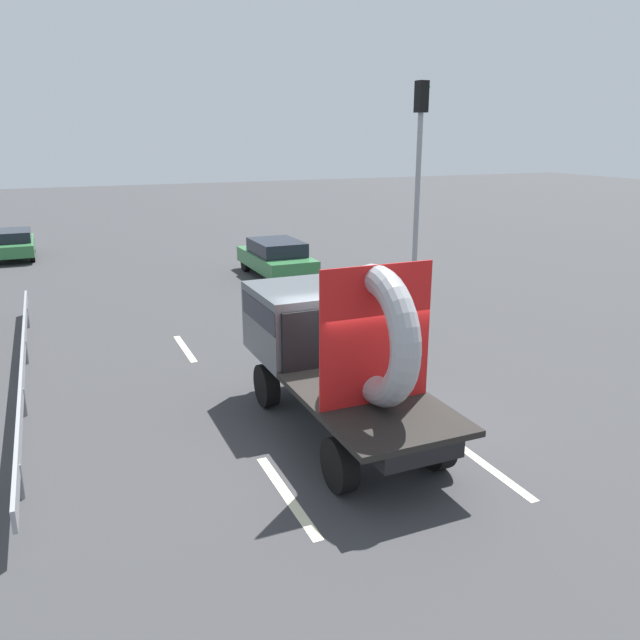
{
  "coord_description": "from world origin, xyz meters",
  "views": [
    {
      "loc": [
        -4.85,
        -9.16,
        5.17
      ],
      "look_at": [
        -0.39,
        1.12,
        1.84
      ],
      "focal_mm": 35.33,
      "sensor_mm": 36.0,
      "label": 1
    }
  ],
  "objects_px": {
    "flatbed_truck": "(327,339)",
    "distant_sedan": "(276,257)",
    "traffic_light": "(419,164)",
    "oncoming_car": "(13,243)"
  },
  "relations": [
    {
      "from": "flatbed_truck",
      "to": "distant_sedan",
      "type": "xyz_separation_m",
      "value": [
        3.27,
        11.97,
        -0.83
      ]
    },
    {
      "from": "flatbed_truck",
      "to": "distant_sedan",
      "type": "distance_m",
      "value": 12.44
    },
    {
      "from": "flatbed_truck",
      "to": "oncoming_car",
      "type": "bearing_deg",
      "value": 106.44
    },
    {
      "from": "distant_sedan",
      "to": "oncoming_car",
      "type": "relative_size",
      "value": 1.13
    },
    {
      "from": "traffic_light",
      "to": "oncoming_car",
      "type": "bearing_deg",
      "value": 133.11
    },
    {
      "from": "traffic_light",
      "to": "oncoming_car",
      "type": "distance_m",
      "value": 18.0
    },
    {
      "from": "distant_sedan",
      "to": "traffic_light",
      "type": "bearing_deg",
      "value": -59.66
    },
    {
      "from": "flatbed_truck",
      "to": "distant_sedan",
      "type": "relative_size",
      "value": 1.28
    },
    {
      "from": "flatbed_truck",
      "to": "oncoming_car",
      "type": "relative_size",
      "value": 1.44
    },
    {
      "from": "oncoming_car",
      "to": "flatbed_truck",
      "type": "bearing_deg",
      "value": -73.56
    }
  ]
}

